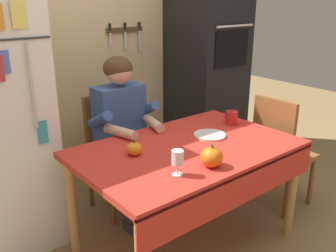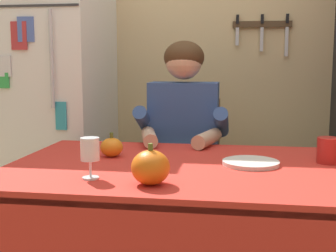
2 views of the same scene
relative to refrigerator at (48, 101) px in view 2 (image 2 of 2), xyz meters
name	(u,v)px [view 2 (image 2 of 2)]	position (x,y,z in m)	size (l,w,h in m)	color
back_wall_assembly	(219,36)	(1.00, 0.39, 0.40)	(3.70, 0.13, 2.60)	#D1B784
refrigerator	(48,101)	(0.00, 0.00, 0.00)	(0.68, 0.71, 1.80)	white
dining_table	(188,187)	(0.95, -0.88, -0.24)	(1.40, 0.90, 0.74)	tan
chair_behind_person	(186,173)	(0.85, -0.09, -0.39)	(0.40, 0.40, 0.93)	brown
seated_person	(182,140)	(0.85, -0.28, -0.16)	(0.47, 0.55, 1.25)	#38384C
coffee_mug	(329,150)	(1.49, -0.75, -0.11)	(0.12, 0.09, 0.10)	#B2231E
wine_glass	(90,151)	(0.64, -1.12, -0.06)	(0.06, 0.06, 0.14)	white
pumpkin_large	(112,147)	(0.61, -0.76, -0.12)	(0.10, 0.10, 0.10)	orange
pumpkin_medium	(151,167)	(0.86, -1.16, -0.10)	(0.13, 0.13, 0.14)	orange
serving_tray	(251,163)	(1.19, -0.82, -0.15)	(0.22, 0.22, 0.02)	silver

